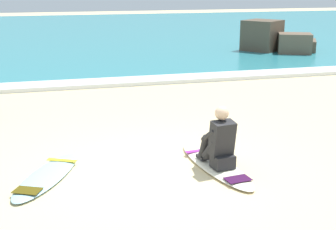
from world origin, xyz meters
The scene contains 7 objects.
ground_plane centered at (0.00, 0.00, 0.00)m, with size 80.00×80.00×0.00m, color beige.
sea centered at (0.00, 20.13, 0.05)m, with size 80.00×28.00×0.10m, color teal.
breaking_foam centered at (0.00, 6.43, 0.06)m, with size 80.00×0.90×0.11m, color white.
surfboard_main centered at (0.89, -0.14, 0.04)m, with size 0.78×2.17×0.08m.
surfer_seated centered at (0.90, -0.25, 0.44)m, with size 0.43×0.74×0.95m.
surfboard_spare_near centered at (-1.66, 0.11, 0.04)m, with size 1.31×1.94×0.08m.
rock_outcrop_distant centered at (7.56, 10.57, 0.52)m, with size 3.28×2.65×1.30m.
Camera 1 is at (-1.62, -6.61, 2.79)m, focal length 50.68 mm.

